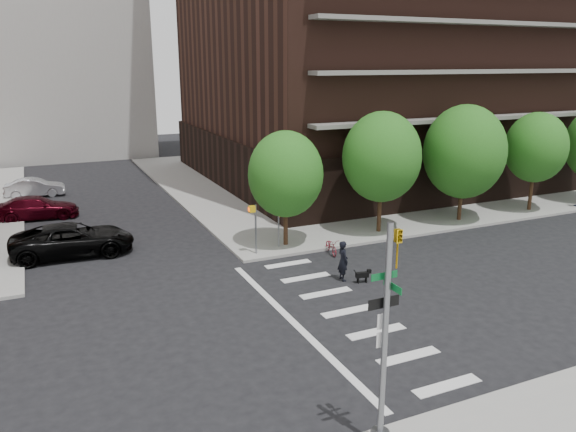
% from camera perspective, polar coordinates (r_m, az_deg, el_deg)
% --- Properties ---
extents(ground, '(120.00, 120.00, 0.00)m').
position_cam_1_polar(ground, '(22.00, -0.64, -11.00)').
color(ground, black).
rests_on(ground, ground).
extents(sidewalk_ne, '(39.00, 33.00, 0.15)m').
position_cam_1_polar(sidewalk_ne, '(51.26, 9.76, 4.31)').
color(sidewalk_ne, gray).
rests_on(sidewalk_ne, ground).
extents(crosswalk, '(3.85, 13.00, 0.01)m').
position_cam_1_polar(crosswalk, '(22.89, 4.50, -9.94)').
color(crosswalk, silver).
rests_on(crosswalk, ground).
extents(tree_a, '(4.00, 4.00, 5.90)m').
position_cam_1_polar(tree_a, '(29.65, -0.25, 4.27)').
color(tree_a, '#301E11').
rests_on(tree_a, sidewalk_ne).
extents(tree_b, '(4.50, 4.50, 6.65)m').
position_cam_1_polar(tree_b, '(32.45, 9.51, 5.93)').
color(tree_b, '#301E11').
rests_on(tree_b, sidewalk_ne).
extents(tree_c, '(5.00, 5.00, 6.80)m').
position_cam_1_polar(tree_c, '(36.13, 17.49, 6.23)').
color(tree_c, '#301E11').
rests_on(tree_c, sidewalk_ne).
extents(tree_d, '(4.00, 4.00, 6.20)m').
position_cam_1_polar(tree_d, '(40.37, 23.89, 6.38)').
color(tree_d, '#301E11').
rests_on(tree_d, sidewalk_ne).
extents(traffic_signal, '(0.90, 0.75, 6.00)m').
position_cam_1_polar(traffic_signal, '(14.74, 9.82, -13.62)').
color(traffic_signal, slate).
rests_on(traffic_signal, sidewalk_s).
extents(pedestrian_signal, '(2.18, 0.67, 2.60)m').
position_cam_1_polar(pedestrian_signal, '(29.01, -2.80, -0.46)').
color(pedestrian_signal, slate).
rests_on(pedestrian_signal, sidewalk_ne).
extents(parked_car_black, '(3.14, 6.25, 1.70)m').
position_cam_1_polar(parked_car_black, '(31.21, -21.01, -2.27)').
color(parked_car_black, black).
rests_on(parked_car_black, ground).
extents(parked_car_maroon, '(2.47, 5.22, 1.47)m').
position_cam_1_polar(parked_car_maroon, '(39.38, -24.17, 0.78)').
color(parked_car_maroon, '#36040D').
rests_on(parked_car_maroon, ground).
extents(parked_car_silver, '(1.81, 4.29, 1.38)m').
position_cam_1_polar(parked_car_silver, '(46.00, -24.33, 2.66)').
color(parked_car_silver, silver).
rests_on(parked_car_silver, ground).
extents(scooter, '(0.82, 1.67, 0.84)m').
position_cam_1_polar(scooter, '(29.60, 4.42, -3.06)').
color(scooter, maroon).
rests_on(scooter, ground).
extents(dog_walker, '(0.72, 0.49, 1.89)m').
position_cam_1_polar(dog_walker, '(25.99, 5.61, -4.54)').
color(dog_walker, black).
rests_on(dog_walker, ground).
extents(dog, '(0.74, 0.32, 0.61)m').
position_cam_1_polar(dog, '(25.98, 7.63, -5.93)').
color(dog, black).
rests_on(dog, ground).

